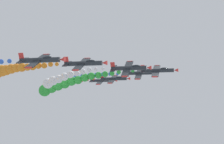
{
  "coord_description": "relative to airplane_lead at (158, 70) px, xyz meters",
  "views": [
    {
      "loc": [
        89.68,
        20.16,
        113.69
      ],
      "look_at": [
        0.0,
        0.0,
        123.05
      ],
      "focal_mm": 51.7,
      "sensor_mm": 36.0,
      "label": 1
    }
  ],
  "objects": [
    {
      "name": "airplane_left_outer",
      "position": [
        -17.95,
        -16.44,
        -0.62
      ],
      "size": [
        9.03,
        10.35,
        3.82
      ],
      "rotation": [
        0.0,
        0.37,
        0.0
      ],
      "color": "#23282D"
    },
    {
      "name": "airplane_trailing",
      "position": [
        -27.04,
        -22.92,
        -0.44
      ],
      "size": [
        9.09,
        10.35,
        3.65
      ],
      "rotation": [
        0.0,
        0.35,
        0.0
      ],
      "color": "#23282D"
    },
    {
      "name": "airplane_right_outer",
      "position": [
        18.92,
        -15.67,
        0.06
      ],
      "size": [
        8.86,
        10.35,
        4.27
      ],
      "rotation": [
        0.0,
        0.42,
        0.0
      ],
      "color": "#23282D"
    },
    {
      "name": "smoke_trail_right_inner",
      "position": [
        7.98,
        -25.95,
        -2.52
      ],
      "size": [
        5.12,
        18.4,
        5.27
      ],
      "color": "white"
    },
    {
      "name": "smoke_trail_left_inner",
      "position": [
        -11.92,
        -27.46,
        -0.42
      ],
      "size": [
        5.96,
        20.72,
        2.95
      ],
      "color": "blue"
    },
    {
      "name": "smoke_trail_right_outer",
      "position": [
        16.31,
        -36.99,
        -0.8
      ],
      "size": [
        6.35,
        21.53,
        3.79
      ],
      "color": "orange"
    },
    {
      "name": "smoke_trail_left_outer",
      "position": [
        -21.95,
        -39.29,
        -1.75
      ],
      "size": [
        7.93,
        22.42,
        3.53
      ],
      "color": "red"
    },
    {
      "name": "airplane_lead",
      "position": [
        0.0,
        0.0,
        0.0
      ],
      "size": [
        8.77,
        10.35,
        4.46
      ],
      "rotation": [
        0.0,
        0.45,
        0.0
      ],
      "color": "#23282D"
    },
    {
      "name": "airplane_right_inner",
      "position": [
        10.1,
        -6.39,
        -0.28
      ],
      "size": [
        8.43,
        10.35,
        5.15
      ],
      "rotation": [
        0.0,
        0.53,
        0.0
      ],
      "color": "#23282D"
    },
    {
      "name": "airplane_high_slot",
      "position": [
        27.27,
        -22.68,
        -0.07
      ],
      "size": [
        8.81,
        10.35,
        4.38
      ],
      "rotation": [
        0.0,
        0.44,
        0.0
      ],
      "color": "#23282D"
    },
    {
      "name": "smoke_trail_lead",
      "position": [
        0.92,
        -27.05,
        -3.4
      ],
      "size": [
        4.1,
        28.38,
        7.67
      ],
      "color": "green"
    },
    {
      "name": "airplane_left_inner",
      "position": [
        -9.31,
        -6.02,
        0.33
      ],
      "size": [
        8.65,
        10.35,
        4.73
      ],
      "rotation": [
        0.0,
        0.48,
        0.0
      ],
      "color": "#23282D"
    }
  ]
}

